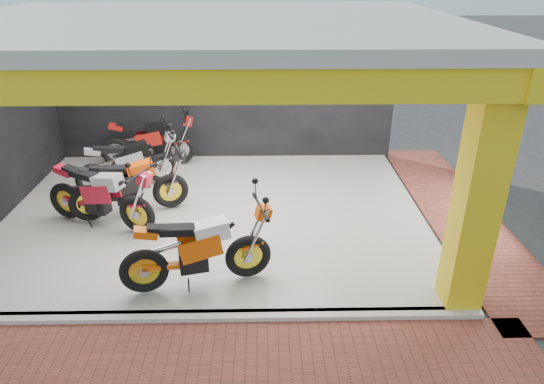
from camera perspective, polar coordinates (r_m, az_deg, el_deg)
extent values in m
plane|color=#2D2D30|center=(7.88, -7.91, -9.84)|extent=(80.00, 80.00, 0.00)
cube|color=white|center=(9.55, -6.66, -2.62)|extent=(8.00, 6.00, 0.10)
cube|color=beige|center=(8.48, -7.94, 19.02)|extent=(8.40, 6.40, 0.20)
cube|color=black|center=(11.85, -5.77, 11.87)|extent=(8.20, 0.20, 3.50)
cube|color=yellow|center=(6.87, 23.07, -0.52)|extent=(0.50, 0.50, 3.50)
cube|color=yellow|center=(5.60, -11.08, 12.35)|extent=(8.40, 0.30, 0.40)
cube|color=yellow|center=(9.00, 19.57, 16.30)|extent=(0.30, 6.40, 0.40)
cube|color=white|center=(7.05, -8.84, -14.30)|extent=(8.00, 0.20, 0.10)
cube|color=#9A3F32|center=(6.50, -9.69, -18.94)|extent=(9.00, 1.40, 0.03)
cube|color=#9A3F32|center=(10.27, 21.09, -2.40)|extent=(1.40, 7.00, 0.03)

